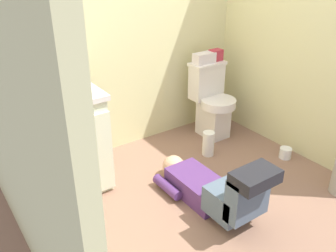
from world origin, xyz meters
The scene contains 17 objects.
ground_plane centered at (0.00, 0.00, -0.02)m, with size 2.87×2.98×0.04m, color #8A6551.
wall_back centered at (0.00, 1.03, 1.20)m, with size 2.53×0.08×2.40m, color beige.
wall_left centered at (-1.23, 0.00, 1.20)m, with size 0.08×1.98×2.40m, color beige.
wall_right centered at (1.23, 0.00, 1.20)m, with size 0.08×1.98×2.40m, color beige.
toilet centered at (0.77, 0.69, 0.37)m, with size 0.36×0.46×0.75m.
vanity_cabinet centered at (-0.78, 0.63, 0.42)m, with size 0.60×0.53×0.82m.
faucet centered at (-0.78, 0.78, 0.87)m, with size 0.02×0.02×0.10m, color silver.
person_plumber centered at (0.00, -0.25, 0.18)m, with size 0.39×1.06×0.52m.
tissue_box centered at (0.73, 0.78, 0.80)m, with size 0.22×0.11×0.10m, color silver.
toiletry_bag centered at (0.88, 0.78, 0.81)m, with size 0.12×0.09×0.11m, color #B22D3F.
soap_dispenser centered at (-0.97, 0.76, 0.89)m, with size 0.06×0.06×0.17m.
bottle_blue centered at (-0.89, 0.72, 0.88)m, with size 0.05×0.05×0.12m, color #425EBB.
bottle_clear centered at (-0.81, 0.73, 0.88)m, with size 0.05×0.05×0.12m, color silver.
bottle_green centered at (-0.75, 0.72, 0.90)m, with size 0.05×0.05×0.16m, color green.
bottle_amber centered at (-0.68, 0.69, 0.88)m, with size 0.04×0.04×0.13m, color gold.
paper_towel_roll centered at (0.47, 0.37, 0.12)m, with size 0.11×0.11×0.24m, color white.
toilet_paper_roll centered at (1.03, -0.09, 0.05)m, with size 0.11×0.11×0.10m, color white.
Camera 1 is at (-1.54, -1.85, 1.79)m, focal length 38.96 mm.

